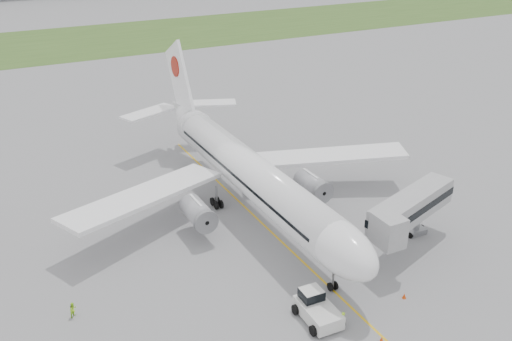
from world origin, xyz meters
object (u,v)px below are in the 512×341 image
airliner (246,169)px  jet_bridge (408,210)px  ground_crew_near (342,320)px  pushback_tug (316,307)px

airliner → jet_bridge: size_ratio=3.77×
jet_bridge → ground_crew_near: size_ratio=7.96×
pushback_tug → jet_bridge: bearing=21.8°
airliner → ground_crew_near: (-2.58, -25.15, -4.76)m
ground_crew_near → airliner: bearing=-130.6°
airliner → jet_bridge: bearing=-55.6°
airliner → pushback_tug: (-3.91, -22.76, -4.48)m
jet_bridge → airliner: bearing=106.0°
pushback_tug → ground_crew_near: pushback_tug is taller
jet_bridge → ground_crew_near: bearing=-169.2°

